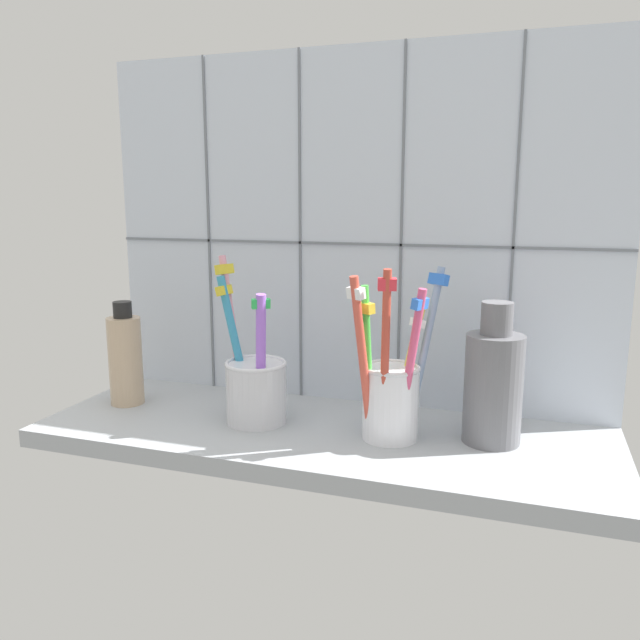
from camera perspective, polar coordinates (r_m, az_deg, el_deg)
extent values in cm
cube|color=#9EA3A8|center=(72.00, 0.09, -10.59)|extent=(64.00, 22.00, 2.00)
cube|color=silver|center=(78.56, 2.89, 7.35)|extent=(64.00, 2.00, 45.00)
cube|color=slate|center=(84.78, -10.02, 7.47)|extent=(0.30, 0.20, 45.00)
cube|color=slate|center=(79.49, -1.81, 7.40)|extent=(0.30, 0.20, 45.00)
cube|color=slate|center=(76.01, 7.35, 7.15)|extent=(0.30, 0.20, 45.00)
cube|color=slate|center=(74.59, 17.10, 6.68)|extent=(0.30, 0.20, 45.00)
cube|color=slate|center=(77.54, 2.66, 6.91)|extent=(64.00, 0.20, 0.30)
cylinder|color=silver|center=(72.90, -5.89, -6.64)|extent=(6.98, 6.98, 6.95)
torus|color=silver|center=(71.93, -5.95, -4.00)|extent=(7.13, 7.13, 0.50)
cylinder|color=pink|center=(74.50, -7.80, -1.39)|extent=(4.42, 2.70, 18.65)
cube|color=yellow|center=(74.39, -8.65, 4.57)|extent=(1.87, 2.40, 1.27)
cylinder|color=#3594BD|center=(73.64, -7.58, -2.43)|extent=(5.24, 2.16, 16.47)
cube|color=yellow|center=(73.46, -8.68, 2.67)|extent=(1.44, 2.35, 1.21)
cylinder|color=#A767E7|center=(70.06, -5.38, -3.62)|extent=(2.52, 3.01, 15.08)
cube|color=green|center=(68.00, -5.37, 1.48)|extent=(2.07, 1.72, 1.11)
cylinder|color=white|center=(68.06, 6.33, -7.57)|extent=(6.07, 6.07, 7.81)
torus|color=silver|center=(66.92, 6.40, -4.40)|extent=(6.27, 6.27, 0.50)
cylinder|color=#4AD147|center=(65.61, 4.38, -3.94)|extent=(1.77, 2.08, 16.50)
cube|color=yellow|center=(64.07, 4.17, 1.10)|extent=(2.11, 1.87, 1.13)
cylinder|color=#BC4130|center=(64.11, 5.91, -3.46)|extent=(1.64, 2.92, 18.40)
cube|color=#E5333F|center=(61.87, 6.10, 3.23)|extent=(2.02, 1.46, 1.28)
cylinder|color=#DC4D78|center=(64.89, 8.13, -4.24)|extent=(3.47, 2.21, 16.47)
cube|color=blue|center=(62.92, 9.04, 1.48)|extent=(1.69, 2.15, 1.20)
cylinder|color=#879FC4|center=(68.82, 9.42, -2.76)|extent=(3.73, 4.86, 18.03)
cube|color=blue|center=(68.76, 10.68, 3.63)|extent=(2.49, 2.18, 1.35)
cylinder|color=#E2C94A|center=(68.43, 7.91, -4.52)|extent=(3.58, 3.59, 14.03)
cube|color=white|center=(67.92, 8.83, -0.26)|extent=(2.02, 2.01, 0.97)
cylinder|color=#D3503E|center=(64.82, 3.90, -3.62)|extent=(2.61, 3.88, 17.68)
cube|color=white|center=(62.56, 3.28, 2.45)|extent=(2.11, 1.79, 1.28)
cylinder|color=slate|center=(68.79, 15.40, -6.04)|extent=(6.05, 6.05, 11.63)
cylinder|color=slate|center=(67.02, 15.72, 0.13)|extent=(3.25, 3.25, 3.43)
cylinder|color=tan|center=(82.38, -17.19, -3.55)|extent=(4.13, 4.13, 10.99)
cylinder|color=black|center=(81.04, -17.45, 0.90)|extent=(2.27, 2.27, 2.00)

